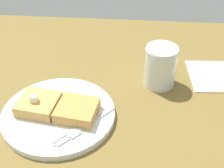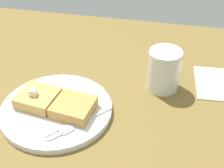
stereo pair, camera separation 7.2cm
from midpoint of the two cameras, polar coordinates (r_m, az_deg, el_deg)
name	(u,v)px [view 2 (the right image)]	position (r cm, az deg, el deg)	size (l,w,h in cm)	color
table_surface	(6,137)	(69.52, -16.09, -9.44)	(118.21, 118.21, 1.85)	brown
plate	(57,109)	(71.04, -7.28, -4.72)	(25.13, 25.13, 1.47)	white
toast_slice_left	(38,98)	(71.57, -10.60, -2.69)	(8.43, 7.99, 2.66)	tan
toast_slice_middle	(74,107)	(68.18, -4.05, -4.41)	(8.43, 7.99, 2.66)	#C78E46
butter_pat_primary	(33,92)	(70.02, -11.43, -1.64)	(1.53, 1.38, 1.53)	#F6F1C5
fork	(76,125)	(65.88, -3.49, -7.58)	(11.61, 12.99, 0.36)	silver
syrup_jar	(164,71)	(76.89, 12.12, 2.23)	(7.97, 7.97, 10.46)	#361B05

